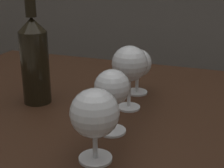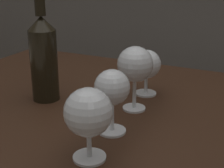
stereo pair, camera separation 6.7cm
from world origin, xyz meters
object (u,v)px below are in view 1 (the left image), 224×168
object	(u,v)px
wine_glass_white	(112,89)
wine_glass_chardonnay	(137,64)
wine_glass_merlot	(92,114)
wine_glass_cabernet	(130,65)
wine_bottle	(35,58)

from	to	relation	value
wine_glass_white	wine_glass_chardonnay	xyz separation A→B (m)	(-0.01, 0.24, -0.01)
wine_glass_merlot	wine_glass_cabernet	distance (m)	0.24
wine_glass_chardonnay	wine_glass_merlot	bearing A→B (deg)	-87.49
wine_glass_merlot	wine_bottle	distance (m)	0.31
wine_glass_merlot	wine_glass_chardonnay	bearing A→B (deg)	92.51
wine_glass_white	wine_glass_cabernet	xyz separation A→B (m)	(-0.00, 0.13, 0.02)
wine_glass_cabernet	wine_bottle	world-z (taller)	wine_bottle
wine_glass_merlot	wine_glass_chardonnay	distance (m)	0.35
wine_bottle	wine_glass_merlot	bearing A→B (deg)	-39.98
wine_glass_white	wine_glass_chardonnay	world-z (taller)	wine_glass_white
wine_glass_merlot	wine_glass_white	distance (m)	0.11
wine_glass_merlot	wine_glass_chardonnay	xyz separation A→B (m)	(-0.02, 0.35, -0.01)
wine_glass_merlot	wine_glass_cabernet	bearing A→B (deg)	91.40
wine_glass_merlot	wine_bottle	size ratio (longest dim) A/B	0.44
wine_glass_white	wine_glass_cabernet	bearing A→B (deg)	91.05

